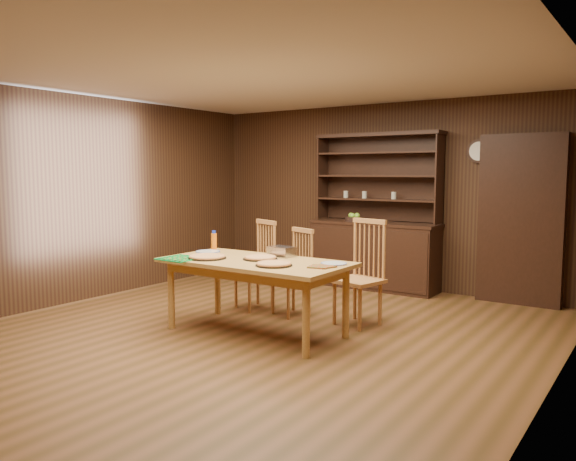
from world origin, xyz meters
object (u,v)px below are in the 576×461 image
Objects in this scene: dining_table at (256,268)px; chair_right at (363,268)px; juice_bottle at (214,241)px; chair_left at (259,262)px; chair_center at (296,269)px; china_hutch at (374,246)px.

dining_table is 1.19m from chair_right.
juice_bottle is (-1.59, -0.60, 0.25)m from chair_right.
chair_right reaches higher than dining_table.
chair_left is 0.53m from chair_center.
china_hutch is 1.92m from chair_right.
chair_center is at bearing 95.80° from dining_table.
chair_right is 5.17× the size of juice_bottle.
juice_bottle is (-0.86, 0.34, 0.18)m from dining_table.
chair_left is at bearing -108.67° from china_hutch.
dining_table is 1.07m from chair_left.
dining_table is 0.94m from juice_bottle.
chair_right is (0.73, 0.94, -0.07)m from dining_table.
juice_bottle is at bearing -124.75° from chair_center.
china_hutch is 2.72m from dining_table.
juice_bottle is (-0.24, -0.53, 0.29)m from chair_left.
chair_left reaches higher than chair_center.
juice_bottle is at bearing -92.94° from chair_left.
china_hutch is 1.92× the size of chair_right.
chair_right is at bearing -67.88° from china_hutch.
china_hutch is at bearing 124.98° from chair_right.
chair_center is at bearing -162.20° from chair_right.
chair_right is at bearing 52.29° from dining_table.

